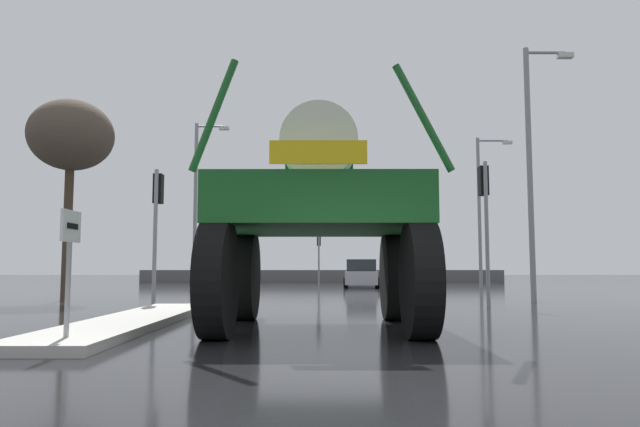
# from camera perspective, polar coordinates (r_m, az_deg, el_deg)

# --- Properties ---
(ground_plane) EXTENTS (120.00, 120.00, 0.00)m
(ground_plane) POSITION_cam_1_polar(r_m,az_deg,el_deg) (24.36, 0.64, -7.79)
(ground_plane) COLOR black
(median_island) EXTENTS (1.40, 8.34, 0.15)m
(median_island) POSITION_cam_1_polar(r_m,az_deg,el_deg) (12.02, -17.55, -9.86)
(median_island) COLOR #B2AFA8
(median_island) RESTS_ON ground
(lane_arrow_sign) EXTENTS (0.07, 0.60, 1.74)m
(lane_arrow_sign) POSITION_cam_1_polar(r_m,az_deg,el_deg) (8.87, -23.01, -3.21)
(lane_arrow_sign) COLOR #99999E
(lane_arrow_sign) RESTS_ON median_island
(oversize_sprayer) EXTENTS (4.13, 5.30, 4.36)m
(oversize_sprayer) POSITION_cam_1_polar(r_m,az_deg,el_deg) (10.87, -0.08, -0.34)
(oversize_sprayer) COLOR black
(oversize_sprayer) RESTS_ON ground
(sedan_ahead) EXTENTS (2.13, 4.22, 1.52)m
(sedan_ahead) POSITION_cam_1_polar(r_m,az_deg,el_deg) (32.57, 4.02, -5.87)
(sedan_ahead) COLOR #B7B7BF
(sedan_ahead) RESTS_ON ground
(traffic_signal_near_left) EXTENTS (0.24, 0.54, 3.83)m
(traffic_signal_near_left) POSITION_cam_1_polar(r_m,az_deg,el_deg) (17.22, -15.44, 0.64)
(traffic_signal_near_left) COLOR gray
(traffic_signal_near_left) RESTS_ON ground
(traffic_signal_near_right) EXTENTS (0.24, 0.54, 4.07)m
(traffic_signal_near_right) POSITION_cam_1_polar(r_m,az_deg,el_deg) (17.31, 15.59, 1.18)
(traffic_signal_near_right) COLOR gray
(traffic_signal_near_right) RESTS_ON ground
(traffic_signal_far_left) EXTENTS (0.24, 0.55, 3.34)m
(traffic_signal_far_left) POSITION_cam_1_polar(r_m,az_deg,el_deg) (36.03, -0.12, -3.08)
(traffic_signal_far_left) COLOR gray
(traffic_signal_far_left) RESTS_ON ground
(streetlight_near_right) EXTENTS (1.64, 0.24, 8.31)m
(streetlight_near_right) POSITION_cam_1_polar(r_m,az_deg,el_deg) (20.41, 19.85, 4.90)
(streetlight_near_right) COLOR gray
(streetlight_near_right) RESTS_ON ground
(streetlight_far_left) EXTENTS (1.74, 0.24, 8.42)m
(streetlight_far_left) POSITION_cam_1_polar(r_m,az_deg,el_deg) (30.44, -11.72, 1.59)
(streetlight_far_left) COLOR gray
(streetlight_far_left) RESTS_ON ground
(streetlight_far_right) EXTENTS (1.95, 0.24, 8.06)m
(streetlight_far_right) POSITION_cam_1_polar(r_m,az_deg,el_deg) (32.73, 15.36, 0.92)
(streetlight_far_right) COLOR gray
(streetlight_far_right) RESTS_ON ground
(bare_tree_left) EXTENTS (2.85, 2.85, 6.82)m
(bare_tree_left) POSITION_cam_1_polar(r_m,az_deg,el_deg) (22.06, -22.91, 6.83)
(bare_tree_left) COLOR #473828
(bare_tree_left) RESTS_ON ground
(roadside_barrier) EXTENTS (25.43, 0.24, 0.90)m
(roadside_barrier) POSITION_cam_1_polar(r_m,az_deg,el_deg) (41.40, 0.21, -6.10)
(roadside_barrier) COLOR #59595B
(roadside_barrier) RESTS_ON ground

